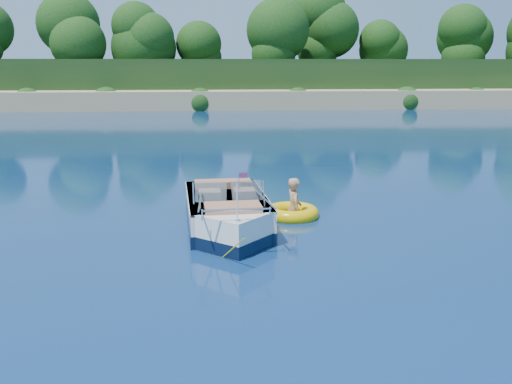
% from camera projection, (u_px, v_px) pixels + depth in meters
% --- Properties ---
extents(ground, '(160.00, 160.00, 0.00)m').
position_uv_depth(ground, '(192.00, 253.00, 11.49)').
color(ground, '#0B274D').
rests_on(ground, ground).
extents(shoreline, '(170.00, 59.00, 6.00)m').
position_uv_depth(shoreline, '(205.00, 84.00, 73.23)').
color(shoreline, tan).
rests_on(shoreline, ground).
extents(treeline, '(150.00, 7.12, 8.19)m').
position_uv_depth(treeline, '(203.00, 41.00, 50.10)').
color(treeline, black).
rests_on(treeline, ground).
extents(motorboat, '(2.02, 5.06, 1.68)m').
position_uv_depth(motorboat, '(228.00, 216.00, 12.98)').
color(motorboat, white).
rests_on(motorboat, ground).
extents(tow_tube, '(1.80, 1.80, 0.36)m').
position_uv_depth(tow_tube, '(292.00, 213.00, 14.14)').
color(tow_tube, yellow).
rests_on(tow_tube, ground).
extents(boy, '(0.49, 0.90, 1.70)m').
position_uv_depth(boy, '(293.00, 217.00, 14.13)').
color(boy, tan).
rests_on(boy, ground).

